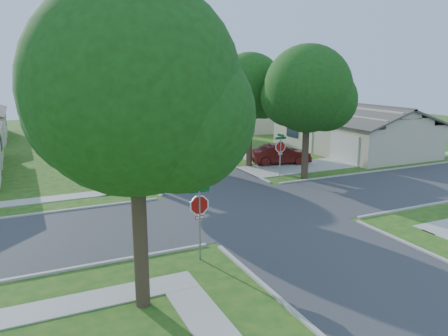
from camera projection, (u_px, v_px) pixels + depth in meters
ground at (250, 208)px, 22.65m from camera, size 100.00×100.00×0.00m
road_ns at (250, 208)px, 22.65m from camera, size 7.00×100.00×0.02m
sidewalk_ne at (188, 135)px, 48.16m from camera, size 1.20×40.00×0.04m
sidewalk_nw at (72, 142)px, 43.15m from camera, size 1.20×40.00×0.04m
driveway at (299, 167)px, 32.17m from camera, size 8.80×3.60×0.05m
stop_sign_sw at (199, 208)px, 16.12m from camera, size 1.05×0.80×2.98m
stop_sign_ne at (280, 149)px, 28.29m from camera, size 1.05×0.80×2.98m
tree_e_near at (250, 89)px, 31.33m from camera, size 4.97×4.80×8.28m
tree_e_mid at (191, 78)px, 41.81m from camera, size 5.59×5.40×9.21m
tree_e_far at (154, 78)px, 53.38m from camera, size 5.17×5.00×8.72m
tree_w_near at (119, 85)px, 27.37m from camera, size 5.38×5.20×8.97m
tree_w_mid at (90, 76)px, 37.91m from camera, size 5.80×5.60×9.56m
tree_w_far at (73, 83)px, 49.62m from camera, size 4.76×4.60×8.04m
tree_sw_corner at (136, 98)px, 12.03m from camera, size 6.21×6.00×9.55m
tree_ne_corner at (308, 93)px, 27.75m from camera, size 5.80×5.60×8.66m
house_ne_near at (351, 133)px, 38.61m from camera, size 8.42×13.60×4.23m
house_ne_far at (253, 115)px, 54.54m from camera, size 8.42×13.60×4.23m
car_driveway at (280, 154)px, 33.16m from camera, size 4.79×2.65×1.50m
car_curb_east at (162, 131)px, 46.01m from camera, size 1.97×4.04×1.33m
car_curb_west at (87, 124)px, 53.25m from camera, size 1.83×4.07×1.16m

